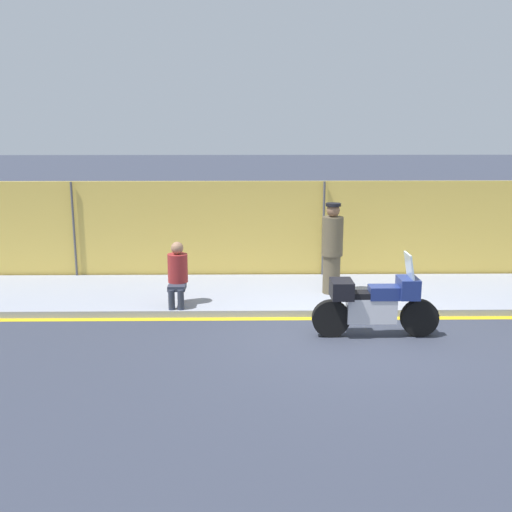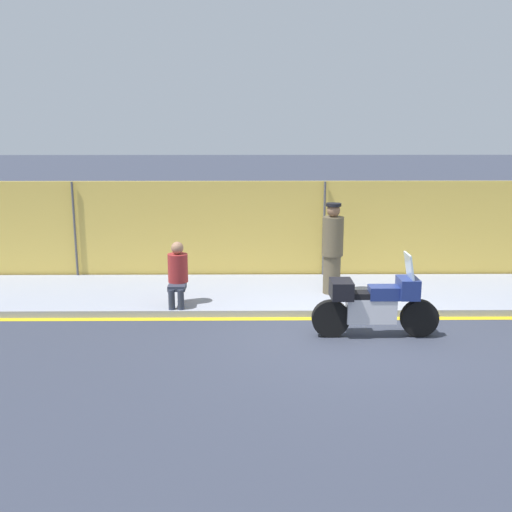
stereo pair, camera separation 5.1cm
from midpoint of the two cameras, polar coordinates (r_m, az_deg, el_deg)
The scene contains 7 objects.
ground_plane at distance 10.32m, azimuth 9.05°, elevation -7.70°, with size 120.00×120.00×0.00m, color #333847.
sidewalk at distance 12.62m, azimuth 7.23°, elevation -3.56°, with size 41.99×2.74×0.13m.
curb_paint_stripe at distance 11.26m, azimuth 8.21°, elevation -5.92°, with size 41.99×0.18×0.01m.
storefront_fence at distance 13.79m, azimuth 6.55°, elevation 2.41°, with size 39.89×0.17×2.27m.
motorcycle at distance 10.28m, azimuth 11.36°, elevation -4.46°, with size 2.14×0.51×1.44m.
officer_standing at distance 12.21m, azimuth 7.41°, elevation 0.78°, with size 0.43×0.43×1.85m.
person_seated_on_curb at distance 11.49m, azimuth -7.35°, elevation -1.40°, with size 0.38×0.64×1.22m.
Camera 2 is at (-1.67, -9.54, 3.54)m, focal length 42.00 mm.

